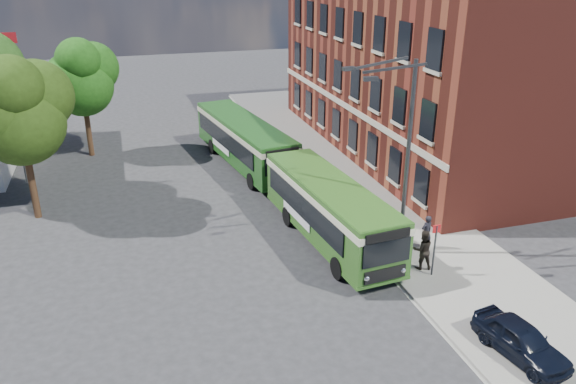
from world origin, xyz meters
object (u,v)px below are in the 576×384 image
object	(u,v)px
bus_front	(330,206)
bus_rear	(244,138)
parked_car	(521,340)
street_lamp	(400,158)

from	to	relation	value
bus_front	bus_rear	bearing A→B (deg)	97.37
bus_rear	parked_car	distance (m)	22.35
street_lamp	bus_rear	xyz separation A→B (m)	(-3.79, 14.08, -2.96)
parked_car	street_lamp	bearing A→B (deg)	86.94
street_lamp	parked_car	distance (m)	8.78
street_lamp	bus_rear	world-z (taller)	street_lamp
street_lamp	parked_car	bearing A→B (deg)	-83.38
bus_rear	parked_car	size ratio (longest dim) A/B	3.42
bus_front	parked_car	distance (m)	10.61
street_lamp	parked_car	xyz separation A→B (m)	(0.90, -7.75, -4.03)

